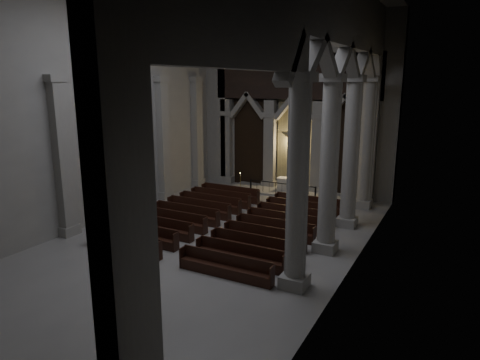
{
  "coord_description": "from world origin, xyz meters",
  "views": [
    {
      "loc": [
        10.68,
        -16.79,
        7.71
      ],
      "look_at": [
        0.24,
        3.0,
        2.53
      ],
      "focal_mm": 32.0,
      "sensor_mm": 36.0,
      "label": 1
    }
  ],
  "objects": [
    {
      "name": "candle_stand_left",
      "position": [
        -3.29,
        9.76,
        0.35
      ],
      "size": [
        0.22,
        0.22,
        1.29
      ],
      "color": "#AB8D34",
      "rests_on": "ground"
    },
    {
      "name": "room",
      "position": [
        0.0,
        0.0,
        7.6
      ],
      "size": [
        24.0,
        24.1,
        12.0
      ],
      "color": "gray",
      "rests_on": "ground"
    },
    {
      "name": "sanctuary_step",
      "position": [
        0.0,
        10.6,
        0.07
      ],
      "size": [
        8.5,
        2.6,
        0.15
      ],
      "primitive_type": "cube",
      "color": "gray",
      "rests_on": "ground"
    },
    {
      "name": "left_pilasters",
      "position": [
        -6.75,
        3.5,
        3.91
      ],
      "size": [
        0.6,
        13.0,
        8.03
      ],
      "color": "gray",
      "rests_on": "ground"
    },
    {
      "name": "altar",
      "position": [
        0.22,
        10.59,
        0.62
      ],
      "size": [
        1.85,
        0.74,
        0.94
      ],
      "color": "beige",
      "rests_on": "sanctuary_step"
    },
    {
      "name": "candle_stand_right",
      "position": [
        3.42,
        9.15,
        0.34
      ],
      "size": [
        0.21,
        0.21,
        1.24
      ],
      "color": "#AB8D34",
      "rests_on": "ground"
    },
    {
      "name": "right_arcade",
      "position": [
        5.5,
        1.33,
        7.83
      ],
      "size": [
        1.0,
        24.0,
        12.0
      ],
      "color": "gray",
      "rests_on": "ground"
    },
    {
      "name": "sanctuary_wall",
      "position": [
        0.0,
        11.54,
        6.62
      ],
      "size": [
        14.0,
        0.77,
        12.0
      ],
      "color": "gray",
      "rests_on": "ground"
    },
    {
      "name": "worshipper",
      "position": [
        1.87,
        7.69,
        0.63
      ],
      "size": [
        0.47,
        0.32,
        1.26
      ],
      "primitive_type": "imported",
      "rotation": [
        0.0,
        0.0,
        -0.03
      ],
      "color": "black",
      "rests_on": "ground"
    },
    {
      "name": "altar_rail",
      "position": [
        0.0,
        9.6,
        0.63
      ],
      "size": [
        4.84,
        0.09,
        0.95
      ],
      "color": "black",
      "rests_on": "ground"
    },
    {
      "name": "pews",
      "position": [
        0.0,
        2.11,
        0.3
      ],
      "size": [
        9.59,
        10.54,
        0.93
      ],
      "color": "black",
      "rests_on": "ground"
    }
  ]
}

